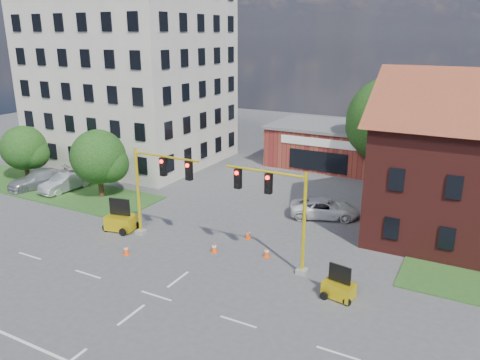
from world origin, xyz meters
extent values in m
plane|color=#49494C|center=(0.00, 0.00, 0.00)|extent=(120.00, 120.00, 0.00)
cube|color=#284F1D|center=(-20.00, 10.00, 0.04)|extent=(22.00, 6.00, 0.08)
cube|color=beige|center=(-20.00, 22.00, 10.00)|extent=(18.00, 15.00, 20.00)
cube|color=maroon|center=(0.00, 30.00, 2.00)|extent=(12.00, 8.00, 4.00)
cube|color=slate|center=(0.00, 30.00, 4.15)|extent=(12.40, 8.40, 0.30)
cube|color=white|center=(0.00, 25.95, 3.20)|extent=(8.00, 0.10, 0.80)
cube|color=black|center=(0.00, 25.95, 1.30)|extent=(6.00, 0.10, 2.00)
cylinder|color=#351E13|center=(6.50, 27.00, 2.03)|extent=(0.44, 0.44, 4.06)
sphere|color=#153A12|center=(6.50, 27.00, 5.73)|extent=(8.23, 8.23, 8.23)
sphere|color=#153A12|center=(8.15, 27.30, 4.80)|extent=(5.76, 5.76, 5.76)
cylinder|color=#351E13|center=(-14.00, 10.50, 1.27)|extent=(0.44, 0.44, 2.54)
sphere|color=#153A12|center=(-14.00, 10.50, 3.58)|extent=(4.59, 4.59, 4.59)
sphere|color=#153A12|center=(-13.08, 10.80, 3.00)|extent=(3.21, 3.21, 3.21)
cylinder|color=#351E13|center=(-24.00, 11.00, 1.10)|extent=(0.44, 0.44, 2.20)
sphere|color=#153A12|center=(-24.00, 11.00, 3.10)|extent=(4.21, 4.21, 4.21)
sphere|color=#153A12|center=(-23.16, 11.30, 2.60)|extent=(2.94, 2.94, 2.94)
cube|color=gray|center=(-6.00, 6.00, 0.15)|extent=(0.60, 0.60, 0.30)
cylinder|color=yellow|center=(-6.00, 6.00, 3.10)|extent=(0.20, 0.20, 6.20)
cylinder|color=yellow|center=(-3.50, 6.00, 5.90)|extent=(5.00, 0.14, 0.14)
cube|color=black|center=(-3.75, 6.00, 5.20)|extent=(0.40, 0.32, 1.20)
cube|color=black|center=(-1.75, 6.00, 5.20)|extent=(0.40, 0.32, 1.20)
sphere|color=#FF0C07|center=(-3.75, 5.82, 5.60)|extent=(0.24, 0.24, 0.24)
cube|color=gray|center=(6.00, 6.00, 0.15)|extent=(0.60, 0.60, 0.30)
cylinder|color=yellow|center=(6.00, 6.00, 3.10)|extent=(0.20, 0.20, 6.20)
cylinder|color=yellow|center=(3.50, 6.00, 5.90)|extent=(5.00, 0.14, 0.14)
cube|color=black|center=(3.75, 6.00, 5.20)|extent=(0.40, 0.32, 1.20)
cube|color=black|center=(1.75, 6.00, 5.20)|extent=(0.40, 0.32, 1.20)
sphere|color=#FF0C07|center=(3.75, 5.82, 5.60)|extent=(0.24, 0.24, 0.24)
cube|color=yellow|center=(-7.67, 5.86, 0.61)|extent=(2.23, 1.71, 1.00)
cube|color=black|center=(-7.67, 5.86, 1.78)|extent=(1.55, 0.44, 1.22)
cube|color=yellow|center=(8.66, 4.46, 0.49)|extent=(1.75, 1.32, 0.80)
cube|color=black|center=(8.66, 4.46, 1.42)|extent=(1.24, 0.32, 0.97)
cube|color=#FF4A0D|center=(-4.72, 3.02, 0.02)|extent=(0.38, 0.38, 0.04)
cone|color=#FF4A0D|center=(-4.72, 3.02, 0.35)|extent=(0.40, 0.40, 0.70)
cylinder|color=white|center=(-4.72, 3.02, 0.42)|extent=(0.27, 0.27, 0.09)
cube|color=#FF4A0D|center=(1.00, 8.82, 0.02)|extent=(0.38, 0.38, 0.04)
cone|color=#FF4A0D|center=(1.00, 8.82, 0.35)|extent=(0.40, 0.40, 0.70)
cylinder|color=white|center=(1.00, 8.82, 0.42)|extent=(0.27, 0.27, 0.09)
cube|color=#FF4A0D|center=(0.03, 5.95, 0.02)|extent=(0.38, 0.38, 0.04)
cone|color=#FF4A0D|center=(0.03, 5.95, 0.35)|extent=(0.40, 0.40, 0.70)
cylinder|color=white|center=(0.03, 5.95, 0.42)|extent=(0.27, 0.27, 0.09)
cube|color=#FF4A0D|center=(3.29, 6.93, 0.02)|extent=(0.38, 0.38, 0.04)
cone|color=#FF4A0D|center=(3.29, 6.93, 0.35)|extent=(0.40, 0.40, 0.70)
cylinder|color=white|center=(3.29, 6.93, 0.42)|extent=(0.27, 0.27, 0.09)
imported|color=silver|center=(4.33, 15.06, 0.72)|extent=(5.67, 4.06, 1.44)
imported|color=#B1B3BA|center=(-18.04, 10.30, 0.79)|extent=(2.04, 4.94, 1.59)
imported|color=#B1B3BA|center=(-20.89, 9.82, 0.79)|extent=(4.14, 5.91, 1.59)
camera|label=1|loc=(14.36, -17.31, 13.44)|focal=35.00mm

